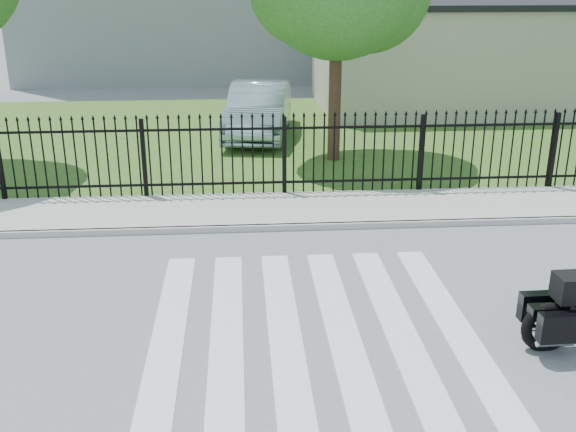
{
  "coord_description": "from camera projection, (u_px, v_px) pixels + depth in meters",
  "views": [
    {
      "loc": [
        -0.96,
        -8.06,
        4.72
      ],
      "look_at": [
        -0.21,
        2.07,
        1.0
      ],
      "focal_mm": 42.0,
      "sensor_mm": 36.0,
      "label": 1
    }
  ],
  "objects": [
    {
      "name": "iron_fence",
      "position": [
        284.0,
        158.0,
        14.55
      ],
      "size": [
        26.0,
        0.04,
        1.8
      ],
      "color": "black",
      "rests_on": "ground"
    },
    {
      "name": "parked_car",
      "position": [
        259.0,
        110.0,
        19.98
      ],
      "size": [
        2.29,
        4.93,
        1.56
      ],
      "primitive_type": "imported",
      "rotation": [
        0.0,
        0.0,
        -0.14
      ],
      "color": "#8EA5B3",
      "rests_on": "grass_strip"
    },
    {
      "name": "curb",
      "position": [
        292.0,
        227.0,
        12.96
      ],
      "size": [
        40.0,
        0.12,
        0.12
      ],
      "primitive_type": "cube",
      "color": "#ADAAA3",
      "rests_on": "ground"
    },
    {
      "name": "sidewalk",
      "position": [
        288.0,
        210.0,
        13.9
      ],
      "size": [
        40.0,
        2.0,
        0.12
      ],
      "primitive_type": "cube",
      "color": "#ADAAA3",
      "rests_on": "ground"
    },
    {
      "name": "building_low_roof",
      "position": [
        465.0,
        4.0,
        23.47
      ],
      "size": [
        10.2,
        6.2,
        0.2
      ],
      "primitive_type": "cube",
      "color": "black",
      "rests_on": "building_low"
    },
    {
      "name": "crosswalk",
      "position": [
        314.0,
        335.0,
        9.24
      ],
      "size": [
        5.0,
        5.5,
        0.01
      ],
      "primitive_type": null,
      "color": "silver",
      "rests_on": "ground"
    },
    {
      "name": "grass_strip",
      "position": [
        271.0,
        134.0,
        20.47
      ],
      "size": [
        40.0,
        12.0,
        0.02
      ],
      "primitive_type": "cube",
      "color": "#2F521C",
      "rests_on": "ground"
    },
    {
      "name": "ground",
      "position": [
        314.0,
        335.0,
        9.24
      ],
      "size": [
        120.0,
        120.0,
        0.0
      ],
      "primitive_type": "plane",
      "color": "slate",
      "rests_on": "ground"
    },
    {
      "name": "building_low",
      "position": [
        460.0,
        58.0,
        24.1
      ],
      "size": [
        10.0,
        6.0,
        3.5
      ],
      "primitive_type": "cube",
      "color": "#B5AE97",
      "rests_on": "ground"
    }
  ]
}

